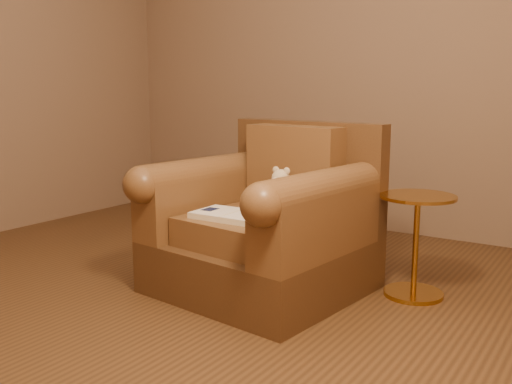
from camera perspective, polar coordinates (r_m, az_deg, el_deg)
The scene contains 5 objects.
floor at distance 3.13m, azimuth -8.95°, elevation -10.11°, with size 4.00×4.00×0.00m, color #54371D.
armchair at distance 3.11m, azimuth 1.03°, elevation -3.42°, with size 1.10×1.06×0.90m.
teddy_bear at distance 3.13m, azimuth 2.26°, elevation -0.13°, with size 0.17×0.20×0.24m.
guidebook at distance 2.92m, azimuth -2.31°, elevation -2.36°, with size 0.41×0.25×0.03m.
side_table at distance 3.11m, azimuth 15.69°, elevation -4.85°, with size 0.39×0.39×0.54m.
Camera 1 is at (2.00, -2.15, 1.08)m, focal length 40.00 mm.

